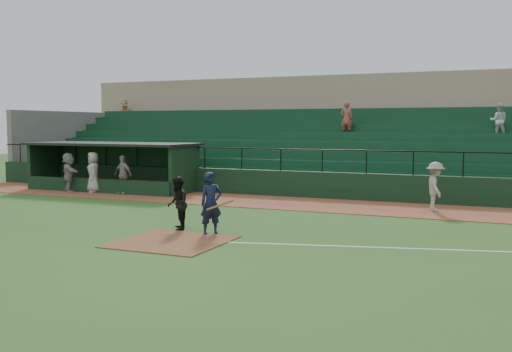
% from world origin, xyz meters
% --- Properties ---
extents(ground, '(90.00, 90.00, 0.00)m').
position_xyz_m(ground, '(0.00, 0.00, 0.00)').
color(ground, '#29541B').
rests_on(ground, ground).
extents(warning_track, '(40.00, 4.00, 0.03)m').
position_xyz_m(warning_track, '(0.00, 8.00, 0.01)').
color(warning_track, brown).
rests_on(warning_track, ground).
extents(home_plate_dirt, '(3.00, 3.00, 0.03)m').
position_xyz_m(home_plate_dirt, '(0.00, -1.00, 0.01)').
color(home_plate_dirt, brown).
rests_on(home_plate_dirt, ground).
extents(foul_line, '(17.49, 4.44, 0.01)m').
position_xyz_m(foul_line, '(8.00, 1.20, 0.01)').
color(foul_line, white).
rests_on(foul_line, ground).
extents(stadium_structure, '(38.00, 13.08, 6.40)m').
position_xyz_m(stadium_structure, '(-0.00, 16.46, 2.30)').
color(stadium_structure, black).
rests_on(stadium_structure, ground).
extents(dugout, '(8.90, 3.20, 2.42)m').
position_xyz_m(dugout, '(-9.75, 9.56, 1.33)').
color(dugout, black).
rests_on(dugout, ground).
extents(batter_at_plate, '(1.19, 0.83, 1.91)m').
position_xyz_m(batter_at_plate, '(0.51, 0.43, 0.95)').
color(batter_at_plate, black).
rests_on(batter_at_plate, ground).
extents(umpire, '(0.96, 1.03, 1.69)m').
position_xyz_m(umpire, '(-0.84, 0.71, 0.84)').
color(umpire, black).
rests_on(umpire, ground).
extents(runner, '(1.04, 1.37, 1.88)m').
position_xyz_m(runner, '(6.16, 7.98, 0.97)').
color(runner, '#9C9692').
rests_on(runner, warning_track).
extents(dugout_player_a, '(1.15, 0.65, 1.85)m').
position_xyz_m(dugout_player_a, '(-8.11, 7.78, 0.96)').
color(dugout_player_a, gray).
rests_on(dugout_player_a, warning_track).
extents(dugout_player_b, '(1.12, 1.14, 1.98)m').
position_xyz_m(dugout_player_b, '(-9.85, 7.77, 1.02)').
color(dugout_player_b, '#ADA8A1').
rests_on(dugout_player_b, warning_track).
extents(dugout_player_c, '(1.75, 1.55, 1.92)m').
position_xyz_m(dugout_player_c, '(-11.20, 7.57, 0.99)').
color(dugout_player_c, '#9E9A94').
rests_on(dugout_player_c, warning_track).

